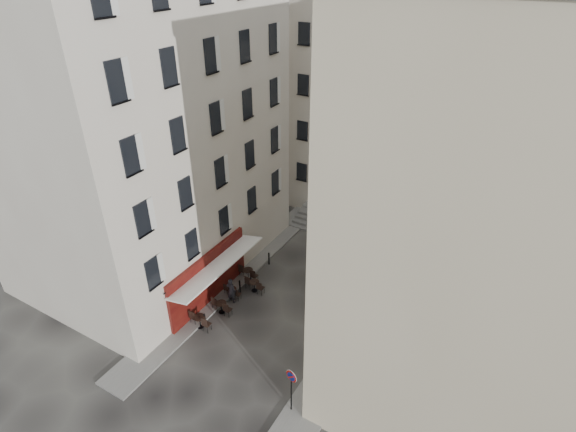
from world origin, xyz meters
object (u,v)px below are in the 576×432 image
Objects in this scene: bistro_table_a at (200,320)px; pedestrian at (231,290)px; no_parking_sign at (291,384)px; bistro_table_b at (222,306)px.

pedestrian reaches higher than bistro_table_a.
bistro_table_b is (-6.96, 3.84, -1.44)m from no_parking_sign.
bistro_table_a is at bearing -101.30° from bistro_table_b.
bistro_table_a reaches higher than bistro_table_b.
no_parking_sign is 8.08m from bistro_table_b.
pedestrian is at bearing 160.33° from no_parking_sign.
no_parking_sign is 8.66m from pedestrian.
no_parking_sign is 7.75m from bistro_table_a.
no_parking_sign is at bearing -28.86° from bistro_table_b.
bistro_table_b is 0.78× the size of pedestrian.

